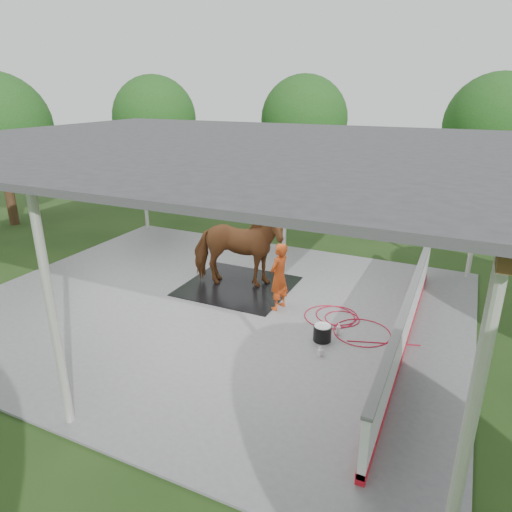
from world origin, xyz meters
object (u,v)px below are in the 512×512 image
at_px(wash_bucket, 322,333).
at_px(horse, 238,249).
at_px(handler, 279,277).
at_px(dasher_board, 406,323).

bearing_deg(wash_bucket, horse, 149.02).
height_order(horse, handler, horse).
xyz_separation_m(horse, handler, (1.50, -0.74, -0.24)).
xyz_separation_m(dasher_board, horse, (-4.57, 1.25, 0.54)).
bearing_deg(horse, dasher_board, -122.88).
xyz_separation_m(handler, wash_bucket, (1.44, -1.03, -0.66)).
distance_m(dasher_board, wash_bucket, 1.74).
distance_m(dasher_board, horse, 4.77).
bearing_deg(dasher_board, horse, 164.68).
bearing_deg(handler, dasher_board, 92.90).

